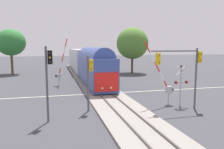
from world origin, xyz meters
TOP-DOWN VIEW (x-y plane):
  - ground_plane at (0.00, 0.00)m, footprint 220.00×220.00m
  - road_centre_stripe at (0.00, 0.00)m, footprint 44.00×0.20m
  - railway_track at (0.00, 0.00)m, footprint 4.40×80.00m
  - commuter_train at (0.00, 17.16)m, footprint 3.04×41.17m
  - crossing_gate_near at (4.74, -6.63)m, footprint 3.16×0.40m
  - crossing_signal_mast at (5.87, -7.37)m, footprint 1.36×0.44m
  - crossing_gate_far at (-4.91, 6.63)m, footprint 1.86×0.40m
  - traffic_signal_near_right at (5.39, -8.51)m, footprint 4.84×0.38m
  - traffic_signal_median at (-2.65, -6.88)m, footprint 0.53×0.38m
  - traffic_signal_near_left at (-5.97, -8.96)m, footprint 0.53×0.38m
  - oak_far_right at (10.34, 18.79)m, footprint 6.62×6.62m
  - pine_left_background at (-14.00, 23.25)m, footprint 5.79×5.79m

SIDE VIEW (x-z plane):
  - ground_plane at x=0.00m, z-range 0.00..0.00m
  - road_centre_stripe at x=0.00m, z-range 0.00..0.01m
  - railway_track at x=0.00m, z-range -0.06..0.26m
  - crossing_gate_near at x=4.74m, z-range -1.04..5.03m
  - crossing_gate_far at x=-4.91m, z-range -1.27..5.44m
  - crossing_signal_mast at x=5.87m, z-range 0.43..4.35m
  - commuter_train at x=0.00m, z-range 0.20..5.36m
  - traffic_signal_median at x=-2.65m, z-range 0.82..5.63m
  - traffic_signal_near_left at x=-5.97m, z-range 0.95..6.57m
  - traffic_signal_near_right at x=5.39m, z-range 1.40..6.87m
  - oak_far_right at x=10.34m, z-range 1.47..11.02m
  - pine_left_background at x=-14.00m, z-range 1.86..10.94m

